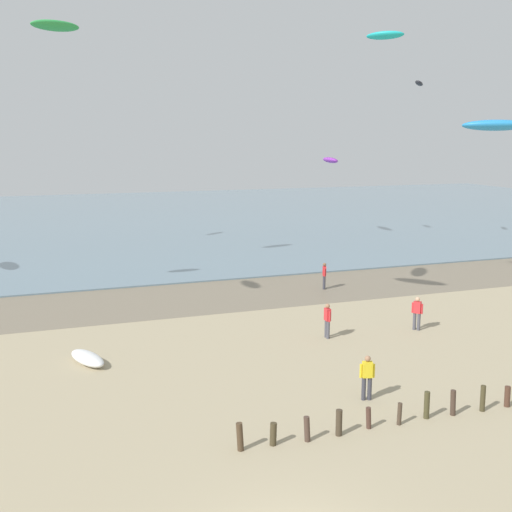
{
  "coord_description": "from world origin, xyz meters",
  "views": [
    {
      "loc": [
        -4.95,
        -11.55,
        9.51
      ],
      "look_at": [
        3.31,
        12.4,
        4.64
      ],
      "focal_mm": 43.07,
      "sensor_mm": 36.0,
      "label": 1
    }
  ],
  "objects_px": {
    "person_by_waterline": "(417,312)",
    "kite_aloft_6": "(385,35)",
    "person_right_flank": "(367,376)",
    "person_mid_beach": "(327,320)",
    "person_left_flank": "(324,275)",
    "kite_aloft_3": "(330,160)",
    "kite_aloft_5": "(496,125)",
    "kite_aloft_8": "(419,83)",
    "kite_aloft_11": "(55,26)",
    "grounded_kite": "(87,358)"
  },
  "relations": [
    {
      "from": "person_mid_beach",
      "to": "grounded_kite",
      "type": "bearing_deg",
      "value": 178.94
    },
    {
      "from": "kite_aloft_5",
      "to": "person_by_waterline",
      "type": "bearing_deg",
      "value": -143.28
    },
    {
      "from": "kite_aloft_3",
      "to": "kite_aloft_6",
      "type": "xyz_separation_m",
      "value": [
        -7.73,
        -22.42,
        7.58
      ]
    },
    {
      "from": "person_right_flank",
      "to": "kite_aloft_8",
      "type": "height_order",
      "value": "kite_aloft_8"
    },
    {
      "from": "grounded_kite",
      "to": "kite_aloft_8",
      "type": "xyz_separation_m",
      "value": [
        29.42,
        20.56,
        13.87
      ]
    },
    {
      "from": "person_by_waterline",
      "to": "kite_aloft_5",
      "type": "height_order",
      "value": "kite_aloft_5"
    },
    {
      "from": "person_by_waterline",
      "to": "grounded_kite",
      "type": "distance_m",
      "value": 16.05
    },
    {
      "from": "person_right_flank",
      "to": "kite_aloft_5",
      "type": "relative_size",
      "value": 0.52
    },
    {
      "from": "person_by_waterline",
      "to": "person_left_flank",
      "type": "xyz_separation_m",
      "value": [
        -0.73,
        9.32,
        0.0
      ]
    },
    {
      "from": "person_mid_beach",
      "to": "person_right_flank",
      "type": "distance_m",
      "value": 7.19
    },
    {
      "from": "person_right_flank",
      "to": "kite_aloft_5",
      "type": "height_order",
      "value": "kite_aloft_5"
    },
    {
      "from": "person_mid_beach",
      "to": "kite_aloft_6",
      "type": "distance_m",
      "value": 16.09
    },
    {
      "from": "kite_aloft_11",
      "to": "person_mid_beach",
      "type": "bearing_deg",
      "value": 107.41
    },
    {
      "from": "person_by_waterline",
      "to": "kite_aloft_8",
      "type": "height_order",
      "value": "kite_aloft_8"
    },
    {
      "from": "kite_aloft_5",
      "to": "kite_aloft_6",
      "type": "distance_m",
      "value": 7.9
    },
    {
      "from": "person_mid_beach",
      "to": "person_left_flank",
      "type": "bearing_deg",
      "value": 65.59
    },
    {
      "from": "kite_aloft_5",
      "to": "grounded_kite",
      "type": "bearing_deg",
      "value": -149.63
    },
    {
      "from": "person_right_flank",
      "to": "kite_aloft_11",
      "type": "height_order",
      "value": "kite_aloft_11"
    },
    {
      "from": "kite_aloft_3",
      "to": "kite_aloft_5",
      "type": "relative_size",
      "value": 0.97
    },
    {
      "from": "person_left_flank",
      "to": "person_right_flank",
      "type": "relative_size",
      "value": 1.0
    },
    {
      "from": "grounded_kite",
      "to": "kite_aloft_3",
      "type": "height_order",
      "value": "kite_aloft_3"
    },
    {
      "from": "person_mid_beach",
      "to": "kite_aloft_11",
      "type": "xyz_separation_m",
      "value": [
        -11.23,
        17.41,
        15.66
      ]
    },
    {
      "from": "person_mid_beach",
      "to": "kite_aloft_11",
      "type": "height_order",
      "value": "kite_aloft_11"
    },
    {
      "from": "kite_aloft_8",
      "to": "kite_aloft_3",
      "type": "bearing_deg",
      "value": 67.63
    },
    {
      "from": "kite_aloft_5",
      "to": "kite_aloft_11",
      "type": "xyz_separation_m",
      "value": [
        -20.42,
        17.26,
        6.42
      ]
    },
    {
      "from": "person_right_flank",
      "to": "grounded_kite",
      "type": "height_order",
      "value": "person_right_flank"
    },
    {
      "from": "person_right_flank",
      "to": "kite_aloft_3",
      "type": "xyz_separation_m",
      "value": [
        15.1,
        34.64,
        6.55
      ]
    },
    {
      "from": "person_mid_beach",
      "to": "person_by_waterline",
      "type": "height_order",
      "value": "same"
    },
    {
      "from": "person_right_flank",
      "to": "person_mid_beach",
      "type": "bearing_deg",
      "value": 76.09
    },
    {
      "from": "person_by_waterline",
      "to": "kite_aloft_6",
      "type": "relative_size",
      "value": 0.81
    },
    {
      "from": "kite_aloft_5",
      "to": "kite_aloft_11",
      "type": "bearing_deg",
      "value": 170.33
    },
    {
      "from": "person_mid_beach",
      "to": "kite_aloft_3",
      "type": "relative_size",
      "value": 0.54
    },
    {
      "from": "person_left_flank",
      "to": "kite_aloft_6",
      "type": "relative_size",
      "value": 0.81
    },
    {
      "from": "kite_aloft_8",
      "to": "kite_aloft_11",
      "type": "height_order",
      "value": "kite_aloft_11"
    },
    {
      "from": "person_mid_beach",
      "to": "kite_aloft_11",
      "type": "relative_size",
      "value": 0.55
    },
    {
      "from": "person_right_flank",
      "to": "kite_aloft_3",
      "type": "bearing_deg",
      "value": 66.44
    },
    {
      "from": "kite_aloft_6",
      "to": "kite_aloft_8",
      "type": "relative_size",
      "value": 0.96
    },
    {
      "from": "person_left_flank",
      "to": "kite_aloft_6",
      "type": "xyz_separation_m",
      "value": [
        1.56,
        -3.75,
        14.13
      ]
    },
    {
      "from": "kite_aloft_3",
      "to": "kite_aloft_11",
      "type": "height_order",
      "value": "kite_aloft_11"
    },
    {
      "from": "person_by_waterline",
      "to": "kite_aloft_6",
      "type": "distance_m",
      "value": 15.21
    },
    {
      "from": "person_left_flank",
      "to": "kite_aloft_6",
      "type": "distance_m",
      "value": 14.7
    },
    {
      "from": "person_mid_beach",
      "to": "kite_aloft_5",
      "type": "bearing_deg",
      "value": 0.93
    },
    {
      "from": "grounded_kite",
      "to": "kite_aloft_8",
      "type": "relative_size",
      "value": 1.1
    },
    {
      "from": "person_right_flank",
      "to": "kite_aloft_6",
      "type": "xyz_separation_m",
      "value": [
        7.37,
        12.22,
        14.13
      ]
    },
    {
      "from": "kite_aloft_5",
      "to": "kite_aloft_8",
      "type": "relative_size",
      "value": 1.48
    },
    {
      "from": "person_mid_beach",
      "to": "person_by_waterline",
      "type": "bearing_deg",
      "value": -3.87
    },
    {
      "from": "kite_aloft_3",
      "to": "person_by_waterline",
      "type": "bearing_deg",
      "value": -10.78
    },
    {
      "from": "person_left_flank",
      "to": "kite_aloft_5",
      "type": "xyz_separation_m",
      "value": [
        5.11,
        -8.84,
        9.24
      ]
    },
    {
      "from": "person_by_waterline",
      "to": "person_right_flank",
      "type": "bearing_deg",
      "value": -134.5
    },
    {
      "from": "person_left_flank",
      "to": "grounded_kite",
      "type": "xyz_separation_m",
      "value": [
        -15.3,
        -8.78,
        -0.68
      ]
    }
  ]
}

